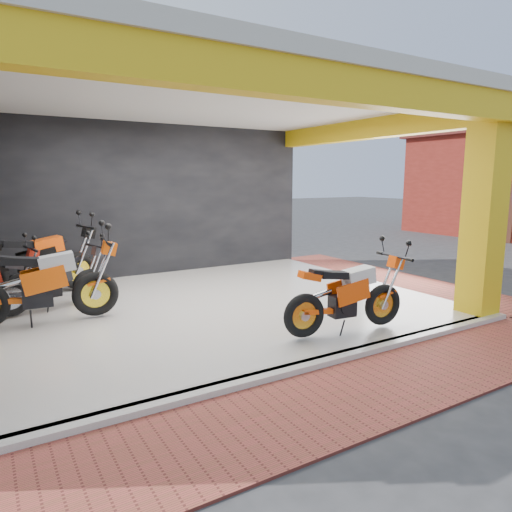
{
  "coord_description": "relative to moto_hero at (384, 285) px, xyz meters",
  "views": [
    {
      "loc": [
        -3.14,
        -5.12,
        2.26
      ],
      "look_at": [
        1.02,
        1.79,
        0.9
      ],
      "focal_mm": 32.0,
      "sensor_mm": 36.0,
      "label": 1
    }
  ],
  "objects": [
    {
      "name": "moto_row_d",
      "position": [
        -4.47,
        3.91,
        -0.03
      ],
      "size": [
        2.05,
        1.07,
        1.19
      ],
      "primitive_type": null,
      "rotation": [
        0.0,
        0.0,
        0.18
      ],
      "color": "#AE2212",
      "rests_on": "showroom_floor"
    },
    {
      "name": "moto_hero",
      "position": [
        0.0,
        0.0,
        0.0
      ],
      "size": [
        2.14,
        1.01,
        1.26
      ],
      "primitive_type": null,
      "rotation": [
        0.0,
        0.0,
        -0.12
      ],
      "color": "#F64B0A",
      "rests_on": "showroom_floor"
    },
    {
      "name": "moto_row_c",
      "position": [
        -3.43,
        4.7,
        0.11
      ],
      "size": [
        2.56,
        1.33,
        1.49
      ],
      "primitive_type": null,
      "rotation": [
        0.0,
        0.0,
        0.18
      ],
      "color": "black",
      "rests_on": "showroom_floor"
    },
    {
      "name": "paver_right",
      "position": [
        2.97,
        2.5,
        -0.71
      ],
      "size": [
        1.4,
        7.0,
        0.03
      ],
      "primitive_type": "cube",
      "color": "#993B32",
      "rests_on": "ground"
    },
    {
      "name": "corner_column",
      "position": [
        1.92,
        -0.25,
        1.02
      ],
      "size": [
        0.5,
        0.5,
        3.5
      ],
      "primitive_type": "cube",
      "color": "gold",
      "rests_on": "ground"
    },
    {
      "name": "floor_kerb",
      "position": [
        -1.83,
        -0.52,
        -0.68
      ],
      "size": [
        8.0,
        0.2,
        0.1
      ],
      "primitive_type": "cube",
      "color": "white",
      "rests_on": "ground"
    },
    {
      "name": "ground",
      "position": [
        -1.83,
        0.5,
        -0.73
      ],
      "size": [
        80.0,
        80.0,
        0.0
      ],
      "primitive_type": "plane",
      "color": "#2D2D30",
      "rests_on": "ground"
    },
    {
      "name": "header_beam_front",
      "position": [
        -1.83,
        -0.5,
        2.57
      ],
      "size": [
        8.4,
        0.3,
        0.4
      ],
      "primitive_type": "cube",
      "color": "gold",
      "rests_on": "corner_column"
    },
    {
      "name": "paver_front",
      "position": [
        -1.83,
        -1.3,
        -0.71
      ],
      "size": [
        9.0,
        1.4,
        0.03
      ],
      "primitive_type": "cube",
      "color": "#993B32",
      "rests_on": "ground"
    },
    {
      "name": "moto_row_b",
      "position": [
        -3.45,
        3.62,
        -0.03
      ],
      "size": [
        2.07,
        1.16,
        1.2
      ],
      "primitive_type": null,
      "rotation": [
        0.0,
        0.0,
        0.24
      ],
      "color": "black",
      "rests_on": "showroom_floor"
    },
    {
      "name": "back_wall",
      "position": [
        -1.83,
        5.6,
        1.02
      ],
      "size": [
        8.2,
        0.2,
        3.5
      ],
      "primitive_type": "cube",
      "color": "black",
      "rests_on": "ground"
    },
    {
      "name": "moto_row_a",
      "position": [
        -3.54,
        2.65,
        0.09
      ],
      "size": [
        2.43,
        1.06,
        1.45
      ],
      "primitive_type": null,
      "rotation": [
        0.0,
        0.0,
        -0.08
      ],
      "color": "#E15009",
      "rests_on": "showroom_floor"
    },
    {
      "name": "showroom_ceiling",
      "position": [
        -1.83,
        2.5,
        2.87
      ],
      "size": [
        8.4,
        6.4,
        0.2
      ],
      "primitive_type": "cube",
      "color": "beige",
      "rests_on": "corner_column"
    },
    {
      "name": "header_beam_right",
      "position": [
        2.17,
        2.5,
        2.57
      ],
      "size": [
        0.3,
        6.4,
        0.4
      ],
      "primitive_type": "cube",
      "color": "gold",
      "rests_on": "corner_column"
    },
    {
      "name": "showroom_floor",
      "position": [
        -1.83,
        2.5,
        -0.68
      ],
      "size": [
        8.0,
        6.0,
        0.1
      ],
      "primitive_type": "cube",
      "color": "white",
      "rests_on": "ground"
    }
  ]
}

